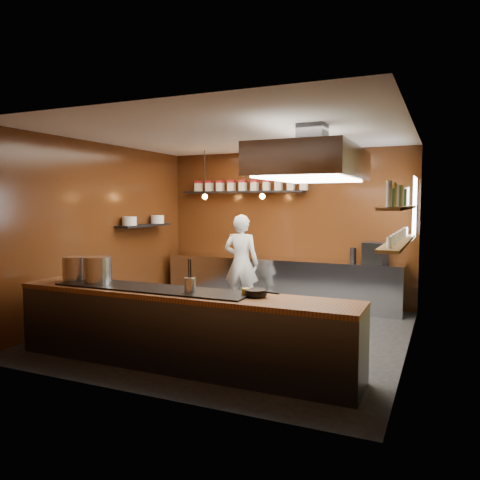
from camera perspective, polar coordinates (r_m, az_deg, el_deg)
The scene contains 26 objects.
floor at distance 7.31m, azimuth -0.73°, elevation -11.20°, with size 5.00×5.00×0.00m, color black.
back_wall at distance 9.38m, azimuth 5.62°, elevation 1.60°, with size 5.00×5.00×0.00m, color #381C0A.
left_wall at distance 8.40m, azimuth -16.46°, elevation 1.08°, with size 5.00×5.00×0.00m, color #381C0A.
right_wall at distance 6.43m, azimuth 19.98°, elevation -0.06°, with size 5.00×5.00×0.00m, color #434126.
ceiling at distance 7.10m, azimuth -0.75°, elevation 12.78°, with size 5.00×5.00×0.00m, color silver.
window_pane at distance 8.11m, azimuth 20.52°, elevation 3.68°, with size 1.00×1.00×0.00m, color white.
prep_counter at distance 9.18m, azimuth 4.92°, elevation -5.05°, with size 4.60×0.65×0.90m, color silver.
pass_counter at distance 5.82m, azimuth -7.44°, elevation -10.64°, with size 4.40×0.72×0.94m.
tin_shelf at distance 9.55m, azimuth 0.23°, elevation 5.88°, with size 2.60×0.26×0.04m, color black.
plate_shelf at distance 9.09m, azimuth -11.61°, elevation 1.75°, with size 0.30×1.40×0.04m, color black.
bottle_shelf_upper at distance 6.72m, azimuth 18.89°, elevation 3.75°, with size 0.26×2.80×0.04m, color olive.
bottle_shelf_lower at distance 6.74m, azimuth 18.78°, elevation -0.24°, with size 0.26×2.80×0.04m, color olive.
extractor_hood at distance 6.23m, azimuth 8.76°, elevation 9.28°, with size 1.20×2.00×0.72m.
pendant_left at distance 9.18m, azimuth -4.31°, elevation 5.62°, with size 0.10×0.10×0.95m.
pendant_right at distance 8.68m, azimuth 2.74°, elevation 5.68°, with size 0.10×0.10×0.95m.
storage_tins at distance 9.50m, azimuth 1.06°, elevation 6.68°, with size 2.43×0.13×0.22m.
plate_stacks at distance 9.08m, azimuth -11.62°, elevation 2.38°, with size 0.26×1.16×0.16m.
bottles at distance 6.72m, azimuth 18.92°, elevation 4.94°, with size 0.06×2.66×0.24m.
wine_glasses at distance 6.74m, azimuth 18.80°, elevation 0.48°, with size 0.07×2.37×0.13m.
stockpot_large at distance 6.74m, azimuth -19.46°, elevation -3.25°, with size 0.33×0.33×0.32m, color silver.
stockpot_small at distance 6.44m, azimuth -16.96°, elevation -3.46°, with size 0.36×0.36×0.34m, color silver.
utensil_crock at distance 5.52m, azimuth -6.12°, elevation -5.49°, with size 0.14×0.14×0.18m, color silver.
frying_pan at distance 5.35m, azimuth 2.00°, elevation -6.40°, with size 0.42×0.25×0.06m.
butter_jar at distance 5.42m, azimuth 0.72°, elevation -6.35°, with size 0.10×0.10×0.09m, color yellow.
espresso_machine at distance 8.68m, azimuth 16.18°, elevation -1.53°, with size 0.38×0.36×0.38m, color black.
chef at distance 8.53m, azimuth 0.16°, elevation -2.82°, with size 0.65×0.42×1.77m, color white.
Camera 1 is at (2.92, -6.39, 2.00)m, focal length 35.00 mm.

